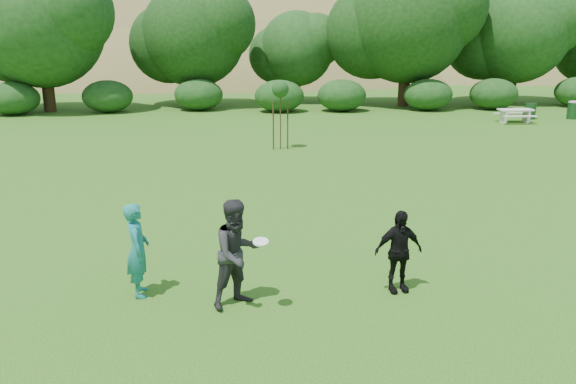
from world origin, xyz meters
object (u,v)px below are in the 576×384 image
at_px(player_teal, 138,250).
at_px(player_black, 398,251).
at_px(sapling, 280,91).
at_px(trash_can_lidded, 573,109).
at_px(trash_can_near, 530,111).
at_px(player_grey, 238,253).
at_px(picnic_table, 515,113).

xyz_separation_m(player_teal, player_black, (4.77, -0.25, -0.09)).
height_order(sapling, trash_can_lidded, sapling).
distance_m(player_black, trash_can_near, 25.36).
relative_size(player_grey, sapling, 0.68).
distance_m(player_teal, sapling, 14.06).
distance_m(trash_can_near, sapling, 16.82).
height_order(player_grey, trash_can_near, player_grey).
bearing_deg(player_grey, sapling, 50.21).
xyz_separation_m(player_teal, trash_can_near, (18.45, 21.10, -0.43)).
xyz_separation_m(player_black, picnic_table, (12.13, 20.02, -0.27)).
xyz_separation_m(player_grey, trash_can_lidded, (19.08, 21.50, -0.43)).
bearing_deg(player_grey, trash_can_lidded, 15.77).
bearing_deg(player_black, sapling, 86.68).
relative_size(sapling, picnic_table, 1.58).
height_order(player_black, trash_can_near, player_black).
bearing_deg(trash_can_near, trash_can_lidded, -3.99).
bearing_deg(trash_can_lidded, player_grey, -131.59).
bearing_deg(trash_can_near, sapling, -152.95).
relative_size(player_grey, trash_can_near, 2.16).
bearing_deg(trash_can_near, picnic_table, -139.50).
xyz_separation_m(player_grey, sapling, (1.77, 14.07, 1.45)).
distance_m(trash_can_near, picnic_table, 2.04).
distance_m(trash_can_near, trash_can_lidded, 2.45).
bearing_deg(player_grey, picnic_table, 20.79).
xyz_separation_m(player_black, trash_can_near, (13.68, 21.35, -0.34)).
relative_size(player_teal, player_black, 1.11).
distance_m(player_grey, picnic_table, 25.33).
bearing_deg(picnic_table, trash_can_near, 40.50).
height_order(player_teal, player_grey, player_grey).
relative_size(picnic_table, trash_can_lidded, 1.71).
xyz_separation_m(player_black, sapling, (-1.19, 13.75, 1.63)).
height_order(picnic_table, trash_can_lidded, trash_can_lidded).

